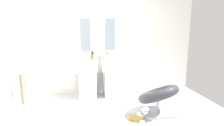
{
  "coord_description": "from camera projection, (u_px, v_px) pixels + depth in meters",
  "views": [
    {
      "loc": [
        -0.5,
        -3.0,
        1.66
      ],
      "look_at": [
        0.15,
        0.55,
        0.95
      ],
      "focal_mm": 30.69,
      "sensor_mm": 36.0,
      "label": 1
    }
  ],
  "objects": [
    {
      "name": "soap_bottle_clear",
      "position": [
        107.0,
        57.0,
        4.4
      ],
      "size": [
        0.06,
        0.06,
        0.17
      ],
      "color": "silver",
      "rests_on": "pedestal_sink_right"
    },
    {
      "name": "rear_partition",
      "position": [
        98.0,
        41.0,
        4.65
      ],
      "size": [
        4.8,
        0.1,
        2.6
      ],
      "primitive_type": "cube",
      "color": "silver",
      "rests_on": "ground_plane"
    },
    {
      "name": "soap_bottle_black",
      "position": [
        92.0,
        56.0,
        4.48
      ],
      "size": [
        0.05,
        0.05,
        0.2
      ],
      "color": "black",
      "rests_on": "pedestal_sink_left"
    },
    {
      "name": "soap_bottle_amber",
      "position": [
        93.0,
        57.0,
        4.35
      ],
      "size": [
        0.04,
        0.04,
        0.16
      ],
      "color": "#C68C38",
      "rests_on": "pedestal_sink_left"
    },
    {
      "name": "vanity_mirror_right",
      "position": [
        110.0,
        34.0,
        4.6
      ],
      "size": [
        0.22,
        0.03,
        0.75
      ],
      "primitive_type": "cube",
      "color": "#8C9EA8"
    },
    {
      "name": "vanity_mirror_left",
      "position": [
        85.0,
        35.0,
        4.5
      ],
      "size": [
        0.22,
        0.03,
        0.75
      ],
      "primitive_type": "cube",
      "color": "#8C9EA8"
    },
    {
      "name": "pedestal_sink_left",
      "position": [
        87.0,
        77.0,
        4.43
      ],
      "size": [
        0.5,
        0.5,
        0.97
      ],
      "color": "white",
      "rests_on": "ground_plane"
    },
    {
      "name": "ground_plane",
      "position": [
        109.0,
        124.0,
        3.31
      ],
      "size": [
        4.8,
        3.6,
        0.04
      ],
      "primitive_type": "cube",
      "color": "silver"
    },
    {
      "name": "area_rug",
      "position": [
        145.0,
        122.0,
        3.34
      ],
      "size": [
        1.18,
        0.72,
        0.01
      ],
      "primitive_type": "cube",
      "color": "#B2B2B7",
      "rests_on": "ground_plane"
    },
    {
      "name": "coffee_mug",
      "position": [
        142.0,
        124.0,
        3.18
      ],
      "size": [
        0.09,
        0.09,
        0.08
      ],
      "primitive_type": "cylinder",
      "color": "white",
      "rests_on": "area_rug"
    },
    {
      "name": "pedestal_sink_right",
      "position": [
        112.0,
        76.0,
        4.54
      ],
      "size": [
        0.5,
        0.5,
        0.97
      ],
      "color": "white",
      "rests_on": "ground_plane"
    },
    {
      "name": "magazine_ochre",
      "position": [
        136.0,
        118.0,
        3.44
      ],
      "size": [
        0.34,
        0.3,
        0.04
      ],
      "primitive_type": "cube",
      "rotation": [
        0.0,
        0.0,
        -0.44
      ],
      "color": "gold",
      "rests_on": "area_rug"
    },
    {
      "name": "towel_rack",
      "position": [
        22.0,
        89.0,
        3.15
      ],
      "size": [
        0.37,
        0.22,
        0.95
      ],
      "color": "#B7BABF",
      "rests_on": "ground_plane"
    },
    {
      "name": "lounge_chair",
      "position": [
        158.0,
        97.0,
        3.58
      ],
      "size": [
        1.09,
        1.09,
        0.65
      ],
      "color": "#B7BABF",
      "rests_on": "ground_plane"
    }
  ]
}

